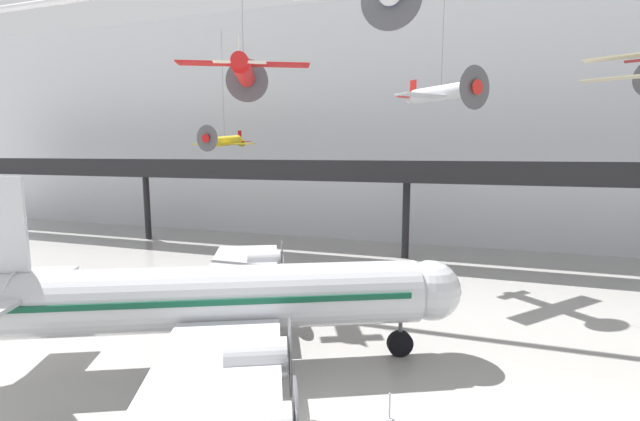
% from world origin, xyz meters
% --- Properties ---
extents(hangar_back_wall, '(140.00, 3.00, 26.99)m').
position_xyz_m(hangar_back_wall, '(0.00, 35.62, 13.49)').
color(hangar_back_wall, silver).
rests_on(hangar_back_wall, ground).
extents(mezzanine_walkway, '(110.00, 3.20, 9.48)m').
position_xyz_m(mezzanine_walkway, '(0.00, 26.41, 7.84)').
color(mezzanine_walkway, black).
rests_on(mezzanine_walkway, ground).
extents(airliner_silver_main, '(23.12, 27.17, 9.19)m').
position_xyz_m(airliner_silver_main, '(-6.06, 3.08, 3.33)').
color(airliner_silver_main, silver).
rests_on(airliner_silver_main, ground).
extents(suspended_plane_red_highwing, '(9.61, 8.38, 8.48)m').
position_xyz_m(suspended_plane_red_highwing, '(-10.80, 15.50, 16.20)').
color(suspended_plane_red_highwing, red).
extents(suspended_plane_silver_racer, '(7.15, 7.26, 9.57)m').
position_xyz_m(suspended_plane_silver_racer, '(3.14, 20.54, 14.64)').
color(suspended_plane_silver_racer, silver).
extents(suspended_plane_yellow_lowwing, '(7.39, 6.06, 12.30)m').
position_xyz_m(suspended_plane_yellow_lowwing, '(-18.69, 25.85, 11.35)').
color(suspended_plane_yellow_lowwing, yellow).
extents(stanchion_barrier, '(0.36, 0.36, 1.08)m').
position_xyz_m(stanchion_barrier, '(2.55, 1.48, 0.33)').
color(stanchion_barrier, '#B2B5BA').
rests_on(stanchion_barrier, ground).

